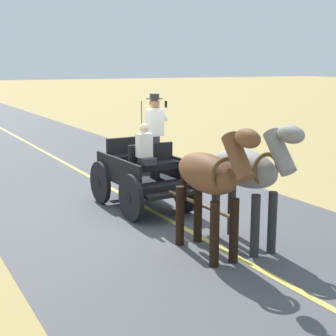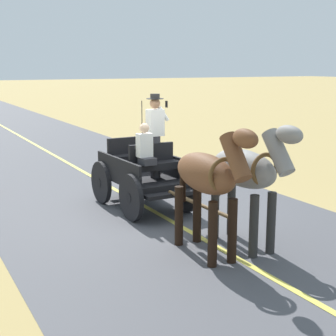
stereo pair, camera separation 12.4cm
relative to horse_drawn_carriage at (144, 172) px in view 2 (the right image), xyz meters
The scene contains 6 objects.
ground_plane 0.88m from the horse_drawn_carriage, 99.83° to the left, with size 200.00×200.00×0.00m, color tan.
road_surface 0.87m from the horse_drawn_carriage, 99.83° to the left, with size 6.77×160.00×0.01m, color #4C4C51.
road_centre_stripe 0.87m from the horse_drawn_carriage, 99.83° to the left, with size 0.12×160.00×0.00m, color #DBCC4C.
horse_drawn_carriage is the anchor object (origin of this frame).
horse_near_side 3.10m from the horse_drawn_carriage, 99.22° to the left, with size 0.60×2.13×2.21m.
horse_off_side 3.10m from the horse_drawn_carriage, 84.44° to the left, with size 0.59×2.13×2.21m.
Camera 2 is at (4.63, 9.34, 3.08)m, focal length 53.83 mm.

